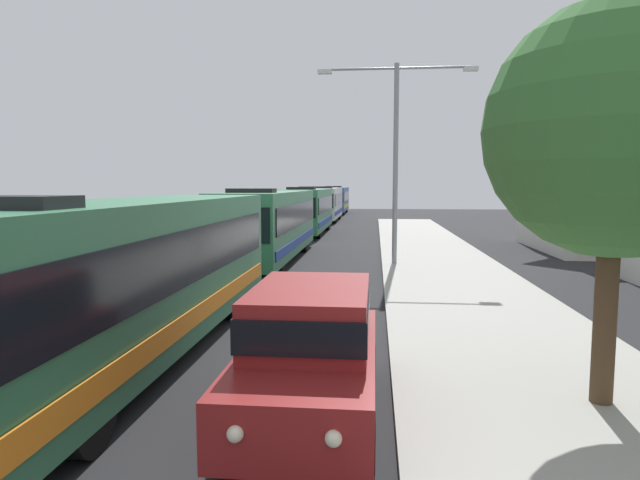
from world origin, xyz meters
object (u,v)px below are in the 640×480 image
bus_middle (308,209)px  box_truck_oncoming (311,198)px  bus_fourth_in_line (325,203)px  roadside_tree (615,130)px  white_suv (310,347)px  bus_second_in_line (270,223)px  bus_lead (131,272)px  bus_rear (336,199)px  streetlamp_mid (396,141)px

bus_middle → box_truck_oncoming: 30.09m
bus_fourth_in_line → roadside_tree: size_ratio=1.83×
bus_fourth_in_line → white_suv: bearing=-85.1°
white_suv → roadside_tree: roadside_tree is taller
bus_second_in_line → bus_middle: (-0.00, 13.54, -0.00)m
bus_lead → bus_rear: bearing=90.0°
bus_lead → white_suv: size_ratio=2.64×
roadside_tree → bus_fourth_in_line: bearing=100.6°
bus_fourth_in_line → roadside_tree: 43.15m
bus_second_in_line → roadside_tree: roadside_tree is taller
bus_fourth_in_line → streetlamp_mid: size_ratio=1.33×
bus_second_in_line → bus_fourth_in_line: bearing=90.0°
streetlamp_mid → white_suv: bearing=-96.5°
bus_rear → streetlamp_mid: (5.40, -41.54, 3.40)m
bus_second_in_line → bus_rear: (-0.00, 40.35, -0.00)m
box_truck_oncoming → roadside_tree: roadside_tree is taller
bus_second_in_line → streetlamp_mid: streetlamp_mid is taller
streetlamp_mid → bus_second_in_line: bearing=167.6°
bus_middle → white_suv: (3.70, -29.58, -0.66)m
bus_fourth_in_line → white_suv: 43.13m
bus_fourth_in_line → box_truck_oncoming: bus_fourth_in_line is taller
bus_lead → roadside_tree: (7.95, -1.67, 2.42)m
bus_lead → white_suv: (3.70, -2.29, -0.66)m
bus_middle → bus_second_in_line: bearing=-90.0°
bus_rear → white_suv: 56.52m
bus_middle → bus_lead: bearing=-90.0°
bus_second_in_line → roadside_tree: (7.95, -15.42, 2.42)m
bus_second_in_line → streetlamp_mid: size_ratio=1.47×
bus_second_in_line → white_suv: (3.70, -16.05, -0.66)m
bus_second_in_line → streetlamp_mid: (5.40, -1.19, 3.40)m
bus_second_in_line → roadside_tree: size_ratio=2.03×
box_truck_oncoming → white_suv: bearing=-83.3°
bus_second_in_line → bus_lead: bearing=-90.0°
bus_fourth_in_line → white_suv: size_ratio=2.34×
bus_rear → roadside_tree: (7.95, -55.78, 2.42)m
bus_rear → box_truck_oncoming: bus_rear is taller
streetlamp_mid → roadside_tree: (2.55, -14.24, -0.98)m
box_truck_oncoming → bus_second_in_line: bearing=-85.7°
bus_rear → roadside_tree: bearing=-81.9°
bus_middle → streetlamp_mid: bearing=-69.9°
box_truck_oncoming → bus_fourth_in_line: bearing=-78.7°
bus_middle → bus_fourth_in_line: (-0.00, 13.39, -0.00)m
bus_lead → bus_middle: 27.29m
roadside_tree → bus_middle: bearing=105.3°
bus_middle → streetlamp_mid: (5.40, -14.72, 3.40)m
white_suv → streetlamp_mid: (1.70, 14.86, 4.06)m
bus_rear → roadside_tree: roadside_tree is taller
white_suv → roadside_tree: (4.25, 0.62, 3.08)m
bus_lead → white_suv: bus_lead is taller
bus_lead → bus_fourth_in_line: same height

